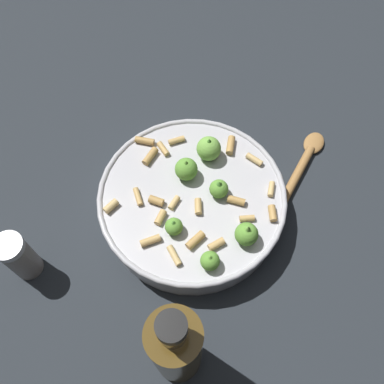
# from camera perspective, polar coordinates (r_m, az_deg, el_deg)

# --- Properties ---
(ground_plane) EXTENTS (2.40, 2.40, 0.00)m
(ground_plane) POSITION_cam_1_polar(r_m,az_deg,el_deg) (0.73, -0.00, -2.49)
(ground_plane) COLOR #23282D
(cooking_pan) EXTENTS (0.31, 0.31, 0.10)m
(cooking_pan) POSITION_cam_1_polar(r_m,az_deg,el_deg) (0.70, 0.09, -1.26)
(cooking_pan) COLOR #B7B7BC
(cooking_pan) RESTS_ON ground
(pepper_shaker) EXTENTS (0.05, 0.05, 0.10)m
(pepper_shaker) POSITION_cam_1_polar(r_m,az_deg,el_deg) (0.69, -22.55, -8.16)
(pepper_shaker) COLOR gray
(pepper_shaker) RESTS_ON ground
(olive_oil_bottle) EXTENTS (0.07, 0.07, 0.25)m
(olive_oil_bottle) POSITION_cam_1_polar(r_m,az_deg,el_deg) (0.55, -2.19, -20.49)
(olive_oil_bottle) COLOR #4C3814
(olive_oil_bottle) RESTS_ON ground
(wooden_spoon) EXTENTS (0.14, 0.20, 0.02)m
(wooden_spoon) POSITION_cam_1_polar(r_m,az_deg,el_deg) (0.78, 14.45, 2.89)
(wooden_spoon) COLOR #9E703D
(wooden_spoon) RESTS_ON ground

